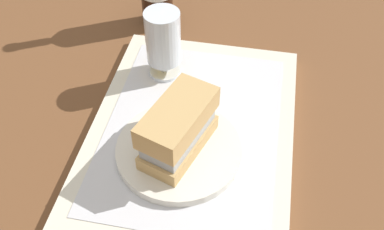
% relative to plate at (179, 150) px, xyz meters
% --- Properties ---
extents(ground_plane, '(3.00, 3.00, 0.00)m').
position_rel_plate_xyz_m(ground_plane, '(0.05, -0.01, -0.03)').
color(ground_plane, brown).
extents(tray, '(0.44, 0.32, 0.02)m').
position_rel_plate_xyz_m(tray, '(0.05, -0.01, -0.02)').
color(tray, beige).
rests_on(tray, ground_plane).
extents(placemat, '(0.38, 0.27, 0.00)m').
position_rel_plate_xyz_m(placemat, '(0.05, -0.01, -0.01)').
color(placemat, silver).
rests_on(placemat, tray).
extents(plate, '(0.19, 0.19, 0.01)m').
position_rel_plate_xyz_m(plate, '(0.00, 0.00, 0.00)').
color(plate, silver).
rests_on(plate, placemat).
extents(sandwich, '(0.14, 0.10, 0.08)m').
position_rel_plate_xyz_m(sandwich, '(0.00, -0.00, 0.05)').
color(sandwich, tan).
rests_on(sandwich, plate).
extents(beer_glass, '(0.06, 0.06, 0.12)m').
position_rel_plate_xyz_m(beer_glass, '(0.17, 0.06, 0.06)').
color(beer_glass, silver).
rests_on(beer_glass, placemat).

